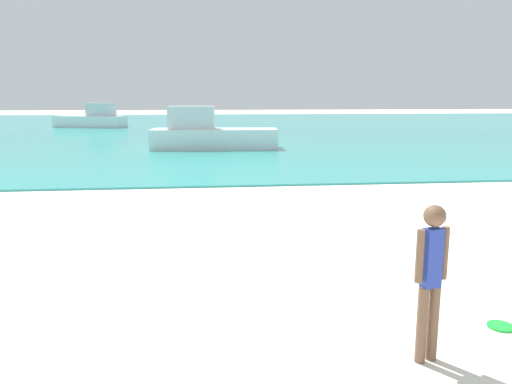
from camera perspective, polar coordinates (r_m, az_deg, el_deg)
name	(u,v)px	position (r m, az deg, el deg)	size (l,w,h in m)	color
water	(203,126)	(44.10, -6.03, 7.38)	(160.00, 60.00, 0.06)	teal
person_standing	(431,274)	(5.06, 19.12, -8.78)	(0.35, 0.20, 1.54)	brown
frisbee	(501,326)	(6.39, 25.88, -13.47)	(0.29, 0.29, 0.03)	green
boat_near	(209,134)	(24.45, -5.28, 6.52)	(6.09, 2.33, 2.03)	white
boat_far	(92,119)	(43.97, -17.97, 7.85)	(6.10, 3.68, 1.98)	white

